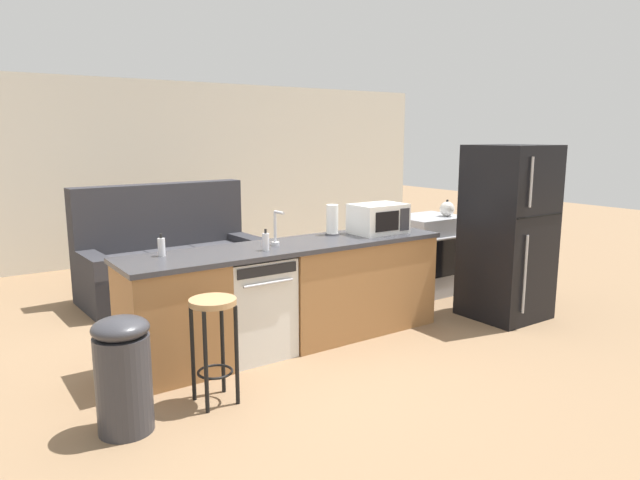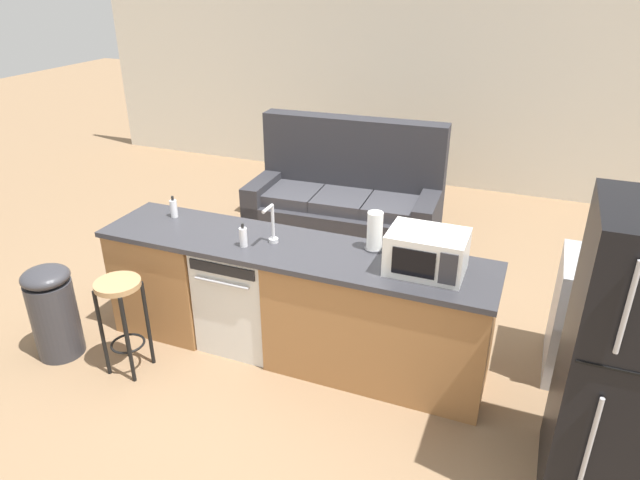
% 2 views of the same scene
% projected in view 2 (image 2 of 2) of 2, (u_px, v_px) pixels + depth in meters
% --- Properties ---
extents(ground_plane, '(24.00, 24.00, 0.00)m').
position_uv_depth(ground_plane, '(276.00, 345.00, 4.51)').
color(ground_plane, '#896B4C').
extents(wall_back, '(10.00, 0.06, 2.60)m').
position_uv_depth(wall_back, '(435.00, 87.00, 7.36)').
color(wall_back, silver).
rests_on(wall_back, ground_plane).
extents(kitchen_counter, '(2.94, 0.66, 0.90)m').
position_uv_depth(kitchen_counter, '(303.00, 306.00, 4.25)').
color(kitchen_counter, '#9E6B3D').
rests_on(kitchen_counter, ground_plane).
extents(dishwasher, '(0.58, 0.61, 0.84)m').
position_uv_depth(dishwasher, '(245.00, 293.00, 4.41)').
color(dishwasher, silver).
rests_on(dishwasher, ground_plane).
extents(stove_range, '(0.76, 0.68, 0.90)m').
position_uv_depth(stove_range, '(610.00, 324.00, 3.98)').
color(stove_range, '#A8AAB2').
rests_on(stove_range, ground_plane).
extents(refrigerator, '(0.72, 0.73, 1.73)m').
position_uv_depth(refrigerator, '(640.00, 369.00, 2.89)').
color(refrigerator, black).
rests_on(refrigerator, ground_plane).
extents(microwave, '(0.50, 0.37, 0.28)m').
position_uv_depth(microwave, '(427.00, 252.00, 3.68)').
color(microwave, white).
rests_on(microwave, kitchen_counter).
extents(sink_faucet, '(0.07, 0.18, 0.30)m').
position_uv_depth(sink_faucet, '(272.00, 226.00, 4.06)').
color(sink_faucet, silver).
rests_on(sink_faucet, kitchen_counter).
extents(paper_towel_roll, '(0.14, 0.14, 0.28)m').
position_uv_depth(paper_towel_roll, '(375.00, 232.00, 3.97)').
color(paper_towel_roll, '#4C4C51').
rests_on(paper_towel_roll, kitchen_counter).
extents(soap_bottle, '(0.06, 0.06, 0.18)m').
position_uv_depth(soap_bottle, '(243.00, 237.00, 4.04)').
color(soap_bottle, silver).
rests_on(soap_bottle, kitchen_counter).
extents(dish_soap_bottle, '(0.06, 0.06, 0.18)m').
position_uv_depth(dish_soap_bottle, '(174.00, 208.00, 4.52)').
color(dish_soap_bottle, silver).
rests_on(dish_soap_bottle, kitchen_counter).
extents(bar_stool, '(0.32, 0.32, 0.74)m').
position_uv_depth(bar_stool, '(121.00, 307.00, 4.02)').
color(bar_stool, tan).
rests_on(bar_stool, ground_plane).
extents(trash_bin, '(0.35, 0.35, 0.74)m').
position_uv_depth(trash_bin, '(53.00, 311.00, 4.27)').
color(trash_bin, '#333338').
rests_on(trash_bin, ground_plane).
extents(couch, '(2.04, 0.99, 1.27)m').
position_uv_depth(couch, '(346.00, 202.00, 6.18)').
color(couch, '#2D2D33').
rests_on(couch, ground_plane).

